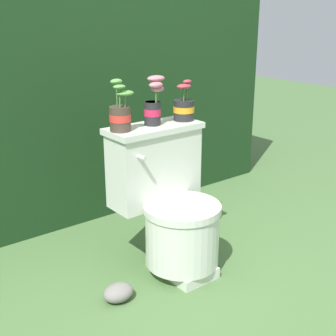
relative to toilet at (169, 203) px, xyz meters
The scene contains 7 objects.
ground_plane 0.36m from the toilet, 101.13° to the right, with size 12.00×12.00×0.00m, color #4C703D.
hedge_backdrop 1.14m from the toilet, 91.10° to the left, with size 2.92×0.68×1.49m.
toilet is the anchor object (origin of this frame).
potted_plant_left 0.53m from the toilet, 145.82° to the left, with size 0.11×0.12×0.24m.
potted_plant_midleft 0.51m from the toilet, 88.59° to the left, with size 0.11×0.11×0.25m.
potted_plant_middle 0.51m from the toilet, 31.98° to the left, with size 0.11×0.11×0.21m.
garden_stone 0.51m from the toilet, 163.81° to the right, with size 0.15×0.12×0.08m.
Camera 1 is at (-1.35, -1.62, 1.29)m, focal length 50.00 mm.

